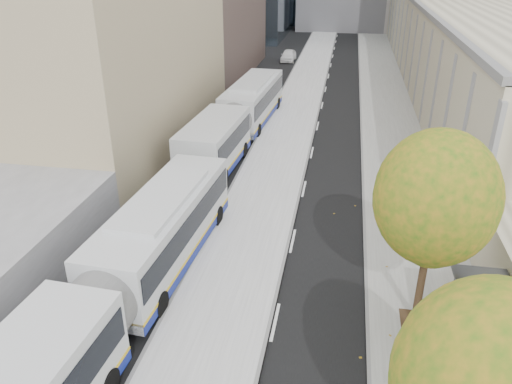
% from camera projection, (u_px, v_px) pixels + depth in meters
% --- Properties ---
extents(bus_platform, '(4.25, 150.00, 0.15)m').
position_uv_depth(bus_platform, '(289.00, 127.00, 39.73)').
color(bus_platform, '#A7A7A7').
rests_on(bus_platform, ground).
extents(sidewalk, '(4.75, 150.00, 0.08)m').
position_uv_depth(sidewalk, '(392.00, 134.00, 38.47)').
color(sidewalk, gray).
rests_on(sidewalk, ground).
extents(building_tan, '(18.00, 92.00, 8.00)m').
position_uv_depth(building_tan, '(476.00, 31.00, 60.60)').
color(building_tan, gray).
rests_on(building_tan, ground).
extents(bus_shelter, '(1.90, 4.40, 2.53)m').
position_uv_depth(bus_shelter, '(498.00, 317.00, 16.00)').
color(bus_shelter, '#383A3F').
rests_on(bus_shelter, sidewalk).
extents(tree_c, '(4.20, 4.20, 7.28)m').
position_uv_depth(tree_c, '(436.00, 199.00, 16.80)').
color(tree_c, black).
rests_on(tree_c, sidewalk).
extents(bus_near, '(3.85, 18.88, 3.13)m').
position_uv_depth(bus_near, '(119.00, 284.00, 18.39)').
color(bus_near, silver).
rests_on(bus_near, ground).
extents(bus_far, '(3.92, 19.51, 3.23)m').
position_uv_depth(bus_far, '(239.00, 116.00, 36.78)').
color(bus_far, silver).
rests_on(bus_far, ground).
extents(distant_car, '(1.76, 4.22, 1.43)m').
position_uv_depth(distant_car, '(288.00, 55.00, 63.58)').
color(distant_car, white).
rests_on(distant_car, ground).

